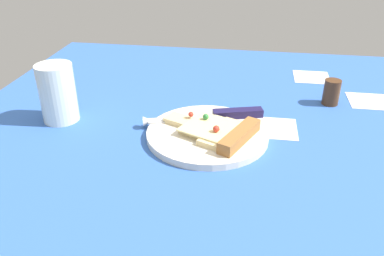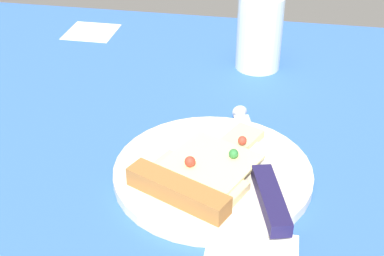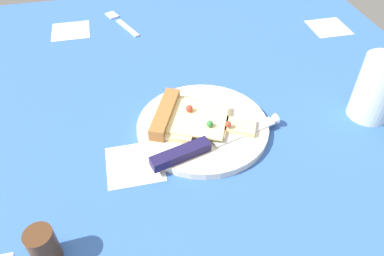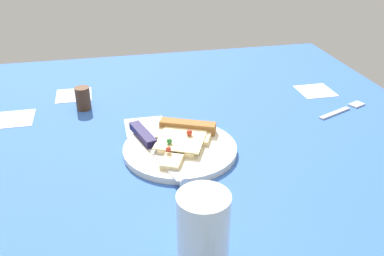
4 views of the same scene
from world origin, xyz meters
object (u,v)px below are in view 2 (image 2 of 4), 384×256
plate (213,172)px  drinking_glass (259,33)px  pizza_slice (200,174)px  knife (262,174)px

plate → drinking_glass: (-2.64, -30.52, 5.26)cm
drinking_glass → pizza_slice: bearing=83.6°
drinking_glass → plate: bearing=85.1°
pizza_slice → knife: bearing=36.6°
knife → drinking_glass: bearing=79.4°
plate → drinking_glass: size_ratio=1.95×
knife → drinking_glass: size_ratio=2.00×
pizza_slice → drinking_glass: 33.32cm
plate → pizza_slice: (1.06, 2.38, 1.44)cm
pizza_slice → drinking_glass: (-3.70, -32.90, 3.82)cm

